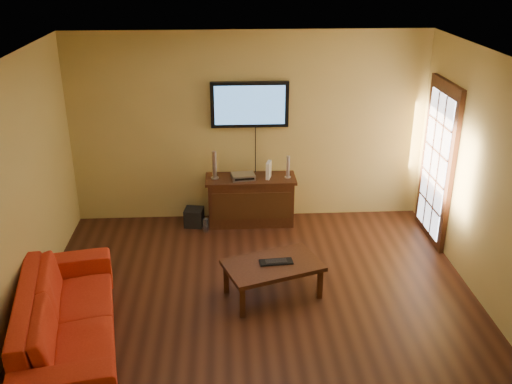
{
  "coord_description": "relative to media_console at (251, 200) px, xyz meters",
  "views": [
    {
      "loc": [
        -0.33,
        -5.21,
        3.69
      ],
      "look_at": [
        0.01,
        0.8,
        1.1
      ],
      "focal_mm": 40.0,
      "sensor_mm": 36.0,
      "label": 1
    }
  ],
  "objects": [
    {
      "name": "av_receiver",
      "position": [
        -0.11,
        -0.03,
        0.38
      ],
      "size": [
        0.35,
        0.27,
        0.07
      ],
      "primitive_type": "cube",
      "rotation": [
        0.0,
        0.0,
        0.13
      ],
      "color": "silver",
      "rests_on": "media_console"
    },
    {
      "name": "keyboard",
      "position": [
        0.2,
        -1.88,
        0.07
      ],
      "size": [
        0.39,
        0.17,
        0.02
      ],
      "color": "black",
      "rests_on": "coffee_table"
    },
    {
      "name": "bottle",
      "position": [
        -0.65,
        -0.27,
        -0.25
      ],
      "size": [
        0.08,
        0.08,
        0.22
      ],
      "color": "white",
      "rests_on": "ground"
    },
    {
      "name": "television",
      "position": [
        0.0,
        0.2,
        1.35
      ],
      "size": [
        1.08,
        0.08,
        0.64
      ],
      "color": "black",
      "rests_on": "ground"
    },
    {
      "name": "sofa",
      "position": [
        -1.95,
        -2.68,
        0.09
      ],
      "size": [
        1.1,
        2.36,
        0.89
      ],
      "primitive_type": "imported",
      "rotation": [
        0.0,
        0.0,
        1.77
      ],
      "color": "red",
      "rests_on": "ground"
    },
    {
      "name": "subwoofer",
      "position": [
        -0.82,
        -0.05,
        -0.22
      ],
      "size": [
        0.29,
        0.29,
        0.26
      ],
      "primitive_type": "cube",
      "rotation": [
        0.0,
        0.0,
        -0.15
      ],
      "color": "black",
      "rests_on": "ground"
    },
    {
      "name": "speaker_right",
      "position": [
        0.52,
        -0.02,
        0.49
      ],
      "size": [
        0.09,
        0.09,
        0.32
      ],
      "color": "silver",
      "rests_on": "media_console"
    },
    {
      "name": "media_console",
      "position": [
        0.0,
        0.0,
        0.0
      ],
      "size": [
        1.27,
        0.49,
        0.7
      ],
      "color": "black",
      "rests_on": "ground"
    },
    {
      "name": "coffee_table",
      "position": [
        0.16,
        -1.9,
        0.01
      ],
      "size": [
        1.21,
        0.95,
        0.41
      ],
      "color": "black",
      "rests_on": "ground"
    },
    {
      "name": "french_door",
      "position": [
        2.45,
        -0.55,
        0.7
      ],
      "size": [
        0.07,
        1.02,
        2.22
      ],
      "color": "black",
      "rests_on": "ground"
    },
    {
      "name": "room_walls",
      "position": [
        -0.01,
        -1.62,
        1.34
      ],
      "size": [
        5.0,
        5.0,
        5.0
      ],
      "color": "tan",
      "rests_on": "ground"
    },
    {
      "name": "game_console",
      "position": [
        0.25,
        -0.02,
        0.47
      ],
      "size": [
        0.1,
        0.18,
        0.24
      ],
      "primitive_type": "cube",
      "rotation": [
        0.0,
        0.0,
        -0.28
      ],
      "color": "white",
      "rests_on": "media_console"
    },
    {
      "name": "ground_plane",
      "position": [
        -0.01,
        -2.25,
        -0.35
      ],
      "size": [
        5.0,
        5.0,
        0.0
      ],
      "primitive_type": "plane",
      "color": "black",
      "rests_on": "ground"
    },
    {
      "name": "speaker_left",
      "position": [
        -0.5,
        0.0,
        0.53
      ],
      "size": [
        0.11,
        0.11,
        0.4
      ],
      "color": "silver",
      "rests_on": "media_console"
    }
  ]
}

